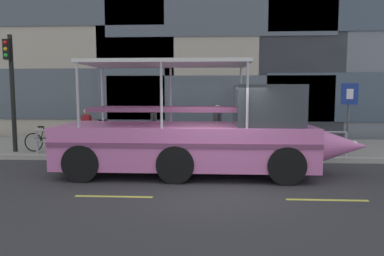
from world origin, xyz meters
name	(u,v)px	position (x,y,z in m)	size (l,w,h in m)	color
ground_plane	(218,185)	(0.00, 0.00, 0.00)	(120.00, 120.00, 0.00)	#333335
sidewalk	(215,148)	(0.00, 5.60, 0.09)	(32.00, 4.80, 0.18)	gray
curb_edge	(216,159)	(0.00, 3.11, 0.09)	(32.00, 0.18, 0.18)	#B2ADA3
lane_centreline	(219,198)	(0.00, -1.18, 0.00)	(25.80, 0.12, 0.01)	#DBD64C
curb_guardrail	(188,138)	(-1.01, 3.45, 0.77)	(11.09, 0.09, 0.86)	#9EA0A8
traffic_light_pole	(11,82)	(-7.49, 3.64, 2.77)	(0.24, 0.46, 4.28)	black
parking_sign	(349,106)	(4.78, 4.09, 1.90)	(0.60, 0.12, 2.53)	#4C4F54
leaned_bicycle	(47,142)	(-6.27, 3.73, 0.56)	(1.74, 0.46, 0.96)	black
duck_tour_boat	(204,137)	(-0.40, 1.22, 1.09)	(8.97, 2.49, 3.26)	pink
pedestrian_near_bow	(265,123)	(1.90, 4.86, 1.21)	(0.35, 0.39, 1.71)	black
pedestrian_mid_left	(217,123)	(0.05, 4.52, 1.22)	(0.33, 0.43, 1.73)	#1E2338
pedestrian_mid_right	(154,123)	(-2.43, 4.70, 1.18)	(0.23, 0.48, 1.65)	#1E2338
pedestrian_near_stern	(87,125)	(-4.96, 4.29, 1.14)	(0.45, 0.22, 1.59)	black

